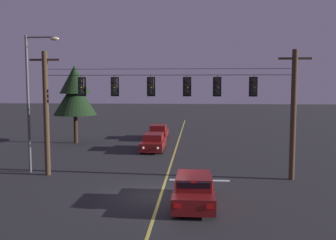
{
  "coord_description": "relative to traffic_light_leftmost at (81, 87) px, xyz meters",
  "views": [
    {
      "loc": [
        1.69,
        -17.75,
        5.36
      ],
      "look_at": [
        0.0,
        4.7,
        3.26
      ],
      "focal_mm": 40.09,
      "sensor_mm": 36.0,
      "label": 1
    }
  ],
  "objects": [
    {
      "name": "car_oncoming_lead",
      "position": [
        3.19,
        8.94,
        -4.63
      ],
      "size": [
        1.8,
        4.42,
        1.39
      ],
      "color": "maroon",
      "rests_on": "ground"
    },
    {
      "name": "traffic_light_centre",
      "position": [
        4.07,
        0.0,
        0.0
      ],
      "size": [
        0.48,
        0.41,
        1.22
      ],
      "color": "black"
    },
    {
      "name": "lane_centre_stripe",
      "position": [
        4.99,
        6.02,
        -5.28
      ],
      "size": [
        0.14,
        60.0,
        0.01
      ],
      "primitive_type": "cube",
      "color": "#D1C64C",
      "rests_on": "ground"
    },
    {
      "name": "ground_plane",
      "position": [
        4.99,
        -3.68,
        -5.28
      ],
      "size": [
        180.0,
        180.0,
        0.0
      ],
      "primitive_type": "plane",
      "color": "#28282B"
    },
    {
      "name": "traffic_light_leftmost",
      "position": [
        0.0,
        0.0,
        0.0
      ],
      "size": [
        0.48,
        0.41,
        1.22
      ],
      "color": "black"
    },
    {
      "name": "stop_bar_paint",
      "position": [
        6.89,
        -0.58,
        -5.28
      ],
      "size": [
        3.4,
        0.36,
        0.01
      ],
      "primitive_type": "cube",
      "color": "silver",
      "rests_on": "ground"
    },
    {
      "name": "traffic_light_rightmost",
      "position": [
        7.87,
        0.0,
        0.0
      ],
      "size": [
        0.48,
        0.41,
        1.22
      ],
      "color": "black"
    },
    {
      "name": "car_waiting_near_lane",
      "position": [
        6.6,
        -4.92,
        -4.63
      ],
      "size": [
        1.8,
        4.33,
        1.39
      ],
      "color": "maroon",
      "rests_on": "ground"
    },
    {
      "name": "tree_verge_near",
      "position": [
        -4.43,
        12.27,
        -0.61
      ],
      "size": [
        3.95,
        3.95,
        7.17
      ],
      "color": "#332316",
      "rests_on": "ground"
    },
    {
      "name": "traffic_light_far_right",
      "position": [
        9.9,
        0.0,
        0.0
      ],
      "size": [
        0.48,
        0.41,
        1.22
      ],
      "color": "black"
    },
    {
      "name": "car_oncoming_trailing",
      "position": [
        2.9,
        15.7,
        -4.63
      ],
      "size": [
        1.8,
        4.42,
        1.39
      ],
      "color": "maroon",
      "rests_on": "ground"
    },
    {
      "name": "street_lamp_corner",
      "position": [
        -3.21,
        0.63,
        -0.3
      ],
      "size": [
        2.11,
        0.3,
        8.34
      ],
      "color": "#4C4F54",
      "rests_on": "ground"
    },
    {
      "name": "signal_span_assembly",
      "position": [
        4.99,
        0.02,
        -1.47
      ],
      "size": [
        16.08,
        0.32,
        7.33
      ],
      "color": "#423021",
      "rests_on": "ground"
    },
    {
      "name": "traffic_light_right_inner",
      "position": [
        6.15,
        0.0,
        0.0
      ],
      "size": [
        0.48,
        0.41,
        1.22
      ],
      "color": "black"
    },
    {
      "name": "traffic_light_left_inner",
      "position": [
        1.95,
        0.0,
        0.0
      ],
      "size": [
        0.48,
        0.41,
        1.22
      ],
      "color": "black"
    }
  ]
}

